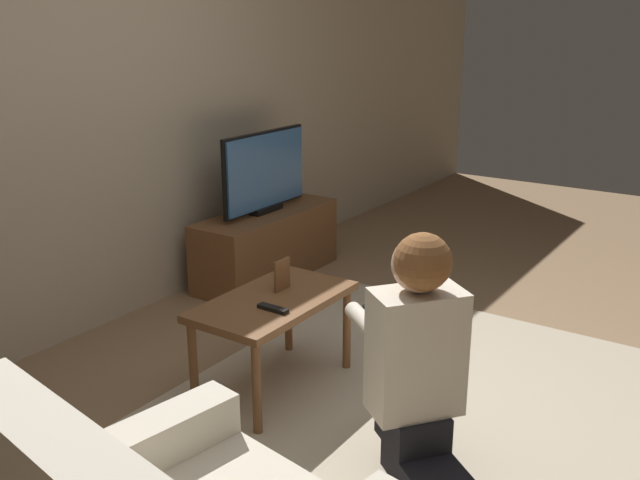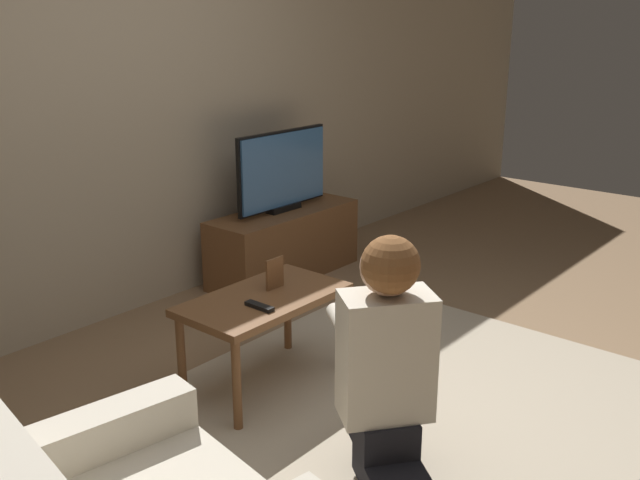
{
  "view_description": "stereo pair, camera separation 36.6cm",
  "coord_description": "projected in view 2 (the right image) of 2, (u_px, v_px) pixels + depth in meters",
  "views": [
    {
      "loc": [
        -2.48,
        -1.26,
        1.71
      ],
      "look_at": [
        0.42,
        0.69,
        0.61
      ],
      "focal_mm": 40.0,
      "sensor_mm": 36.0,
      "label": 1
    },
    {
      "loc": [
        -2.26,
        -1.56,
        1.71
      ],
      "look_at": [
        0.42,
        0.69,
        0.61
      ],
      "focal_mm": 40.0,
      "sensor_mm": 36.0,
      "label": 2
    }
  ],
  "objects": [
    {
      "name": "rug",
      "position": [
        379.0,
        423.0,
        3.11
      ],
      "size": [
        2.67,
        2.01,
        0.02
      ],
      "color": "#BCAD93",
      "rests_on": "ground_plane"
    },
    {
      "name": "ground_plane",
      "position": [
        379.0,
        425.0,
        3.12
      ],
      "size": [
        10.0,
        10.0,
        0.0
      ],
      "primitive_type": "plane",
      "color": "#896B4C"
    },
    {
      "name": "picture_frame",
      "position": [
        275.0,
        273.0,
        3.37
      ],
      "size": [
        0.11,
        0.01,
        0.15
      ],
      "color": "brown",
      "rests_on": "coffee_table"
    },
    {
      "name": "person_kneeling",
      "position": [
        387.0,
        360.0,
        2.61
      ],
      "size": [
        0.69,
        0.79,
        0.96
      ],
      "rotation": [
        0.0,
        0.0,
        2.48
      ],
      "color": "black",
      "rests_on": "rug"
    },
    {
      "name": "tv_stand",
      "position": [
        284.0,
        243.0,
        4.84
      ],
      "size": [
        1.12,
        0.4,
        0.46
      ],
      "color": "brown",
      "rests_on": "ground_plane"
    },
    {
      "name": "coffee_table",
      "position": [
        264.0,
        308.0,
        3.32
      ],
      "size": [
        0.79,
        0.44,
        0.47
      ],
      "color": "brown",
      "rests_on": "ground_plane"
    },
    {
      "name": "tv",
      "position": [
        283.0,
        171.0,
        4.7
      ],
      "size": [
        0.8,
        0.08,
        0.54
      ],
      "color": "black",
      "rests_on": "tv_stand"
    },
    {
      "name": "remote",
      "position": [
        259.0,
        306.0,
        3.16
      ],
      "size": [
        0.04,
        0.15,
        0.02
      ],
      "color": "black",
      "rests_on": "coffee_table"
    },
    {
      "name": "wall_back",
      "position": [
        98.0,
        94.0,
        3.91
      ],
      "size": [
        10.0,
        0.06,
        2.6
      ],
      "color": "tan",
      "rests_on": "ground_plane"
    }
  ]
}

